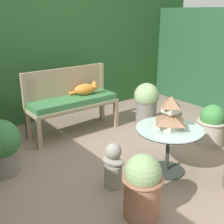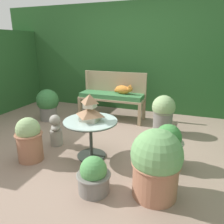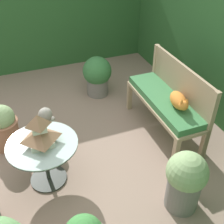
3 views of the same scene
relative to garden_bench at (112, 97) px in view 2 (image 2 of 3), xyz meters
The scene contains 14 objects.
ground 1.25m from the garden_bench, 86.19° to the right, with size 30.00×30.00×0.00m, color gray.
foliage_hedge_back 1.43m from the garden_bench, 86.42° to the left, with size 6.40×0.86×2.40m, color #285628.
garden_bench is the anchor object (origin of this frame).
bench_backrest 0.30m from the garden_bench, 90.00° to the left, with size 1.35×0.06×0.97m.
cat 0.30m from the garden_bench, ahead, with size 0.42×0.26×0.21m.
patio_table 1.62m from the garden_bench, 79.67° to the right, with size 0.74×0.74×0.54m.
pagoda_birdhouse 1.64m from the garden_bench, 79.67° to the right, with size 0.31×0.31×0.36m.
garden_bust 1.52m from the garden_bench, 104.54° to the right, with size 0.23×0.28×0.50m.
potted_plant_bench_left 1.32m from the garden_bench, 157.80° to the right, with size 0.45×0.45×0.64m.
potted_plant_path_edge 2.03m from the garden_bench, 102.77° to the right, with size 0.37×0.37×0.61m.
potted_plant_hedge_corner 1.18m from the garden_bench, 19.33° to the right, with size 0.40×0.40×0.68m.
potted_plant_table_far 1.98m from the garden_bench, 48.02° to the right, with size 0.41×0.41×0.57m.
potted_plant_patio_mid 2.40m from the garden_bench, 74.12° to the right, with size 0.37×0.37×0.41m.
potted_plant_table_near 2.47m from the garden_bench, 58.97° to the right, with size 0.53×0.53×0.74m.
Camera 2 is at (1.46, -2.95, 1.54)m, focal length 35.00 mm.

